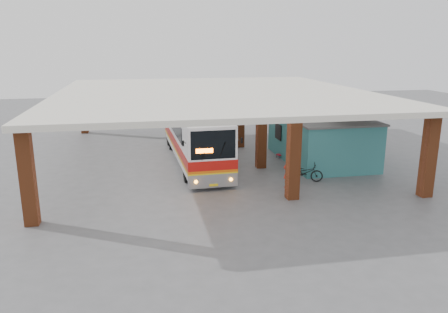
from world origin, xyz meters
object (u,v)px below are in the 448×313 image
object	(u,v)px
coach_bus	(194,134)
red_chair	(282,153)
pedestrian	(288,172)
motorcycle	(305,172)

from	to	relation	value
coach_bus	red_chair	xyz separation A→B (m)	(6.13, -0.25, -1.49)
coach_bus	red_chair	distance (m)	6.31
red_chair	pedestrian	bearing A→B (deg)	-114.09
motorcycle	coach_bus	bearing A→B (deg)	62.27
coach_bus	pedestrian	size ratio (longest dim) A/B	7.19
pedestrian	motorcycle	bearing A→B (deg)	-164.99
pedestrian	red_chair	bearing A→B (deg)	-123.41
coach_bus	pedestrian	bearing A→B (deg)	-57.84
motorcycle	pedestrian	xyz separation A→B (m)	(-1.31, -0.86, 0.36)
red_chair	coach_bus	bearing A→B (deg)	168.76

